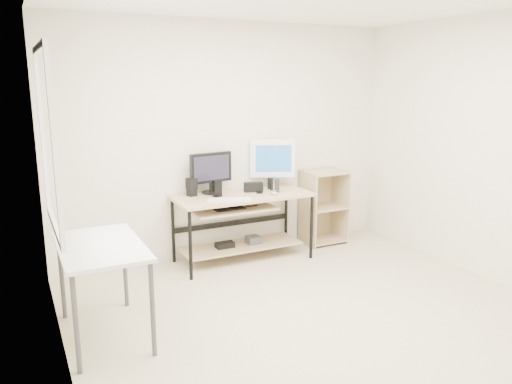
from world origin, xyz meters
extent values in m
cube|color=#C5B898|center=(0.00, 0.00, -0.01)|extent=(4.00, 4.00, 0.01)
cube|color=silver|center=(0.00, 2.00, 1.30)|extent=(4.00, 0.01, 2.60)
cube|color=silver|center=(-2.00, 0.00, 1.30)|extent=(0.01, 4.00, 2.60)
cube|color=silver|center=(2.00, 0.00, 1.30)|extent=(0.01, 4.00, 2.60)
cube|color=white|center=(-1.98, 0.60, 1.55)|extent=(0.01, 1.00, 1.20)
cube|color=tan|center=(0.00, 1.66, 0.73)|extent=(1.50, 0.65, 0.03)
cube|color=tan|center=(-0.15, 1.60, 0.62)|extent=(0.90, 0.49, 0.02)
cube|color=tan|center=(0.00, 1.71, 0.15)|extent=(1.35, 0.46, 0.02)
cube|color=black|center=(-0.20, 1.60, 0.64)|extent=(0.33, 0.22, 0.01)
cylinder|color=black|center=(0.05, 1.55, 0.64)|extent=(0.14, 0.01, 0.01)
cube|color=#3E3E41|center=(0.15, 1.71, 0.20)|extent=(0.15, 0.15, 0.08)
cube|color=black|center=(-0.20, 1.71, 0.19)|extent=(0.20, 0.12, 0.06)
cylinder|color=black|center=(-0.71, 1.37, 0.36)|extent=(0.04, 0.04, 0.72)
cylinder|color=black|center=(-0.71, 1.94, 0.36)|extent=(0.04, 0.04, 0.72)
cylinder|color=black|center=(0.71, 1.37, 0.36)|extent=(0.04, 0.04, 0.72)
cylinder|color=black|center=(0.71, 1.94, 0.36)|extent=(0.04, 0.04, 0.72)
cube|color=silver|center=(-1.68, 0.60, 0.73)|extent=(0.60, 1.00, 0.03)
cylinder|color=#3E3E41|center=(-1.94, 0.14, 0.36)|extent=(0.04, 0.04, 0.72)
cylinder|color=#3E3E41|center=(-1.94, 1.06, 0.36)|extent=(0.04, 0.04, 0.72)
cylinder|color=#3E3E41|center=(-1.42, 0.14, 0.36)|extent=(0.04, 0.04, 0.72)
cylinder|color=#3E3E41|center=(-1.42, 1.06, 0.36)|extent=(0.04, 0.04, 0.72)
cube|color=tan|center=(0.91, 1.78, 0.45)|extent=(0.02, 0.40, 0.90)
cube|color=tan|center=(1.39, 1.78, 0.45)|extent=(0.02, 0.40, 0.90)
cube|color=tan|center=(1.15, 1.97, 0.45)|extent=(0.50, 0.02, 0.90)
cube|color=tan|center=(1.15, 1.78, 0.04)|extent=(0.46, 0.38, 0.02)
cube|color=tan|center=(1.15, 1.78, 0.45)|extent=(0.46, 0.38, 0.02)
cube|color=tan|center=(1.15, 1.78, 0.88)|extent=(0.46, 0.38, 0.02)
cylinder|color=black|center=(-0.28, 1.87, 0.76)|extent=(0.20, 0.20, 0.02)
cylinder|color=black|center=(-0.28, 1.87, 0.82)|extent=(0.04, 0.04, 0.10)
cube|color=black|center=(-0.28, 1.87, 1.04)|extent=(0.49, 0.12, 0.33)
cube|color=black|center=(-0.28, 1.84, 1.04)|extent=(0.41, 0.06, 0.26)
cube|color=silver|center=(0.48, 1.86, 0.76)|extent=(0.19, 0.17, 0.02)
cylinder|color=silver|center=(0.48, 1.86, 0.82)|extent=(0.05, 0.05, 0.10)
cube|color=silver|center=(0.48, 1.86, 1.09)|extent=(0.50, 0.25, 0.44)
cube|color=#245C9D|center=(0.48, 1.83, 1.09)|extent=(0.41, 0.18, 0.35)
cube|color=silver|center=(-0.24, 1.47, 0.76)|extent=(0.46, 0.29, 0.02)
ellipsoid|color=#B7B7BD|center=(0.30, 1.50, 0.77)|extent=(0.07, 0.11, 0.04)
cube|color=black|center=(0.17, 1.74, 0.80)|extent=(0.22, 0.14, 0.10)
cube|color=black|center=(-0.52, 1.84, 0.79)|extent=(0.10, 0.10, 0.08)
cube|color=black|center=(-0.52, 1.84, 0.89)|extent=(0.11, 0.11, 0.12)
cube|color=black|center=(0.43, 1.75, 0.81)|extent=(0.11, 0.11, 0.12)
cube|color=black|center=(-0.29, 1.68, 0.84)|extent=(0.10, 0.07, 0.18)
cylinder|color=black|center=(-0.31, 1.64, 0.76)|extent=(0.07, 0.07, 0.02)
cube|color=black|center=(0.20, 1.66, 0.75)|extent=(0.10, 0.14, 0.01)
cylinder|color=#A17D48|center=(0.38, 1.59, 0.75)|extent=(0.12, 0.12, 0.01)
cylinder|color=white|center=(0.38, 1.59, 0.83)|extent=(0.10, 0.10, 0.15)
camera|label=1|loc=(-2.22, -3.14, 1.96)|focal=35.00mm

